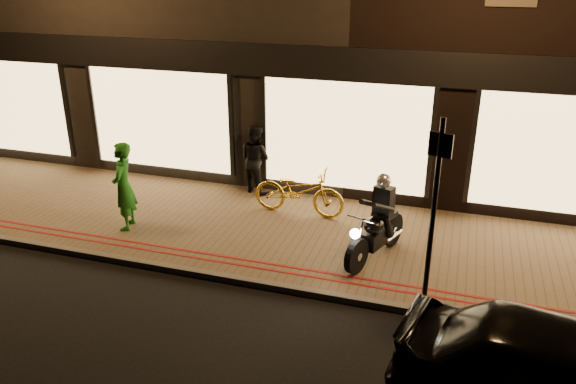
# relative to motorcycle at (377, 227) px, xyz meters

# --- Properties ---
(ground) EXTENTS (90.00, 90.00, 0.00)m
(ground) POSITION_rel_motorcycle_xyz_m (-1.18, -1.48, -0.73)
(ground) COLOR black
(ground) RESTS_ON ground
(sidewalk) EXTENTS (50.00, 4.00, 0.12)m
(sidewalk) POSITION_rel_motorcycle_xyz_m (-1.18, 0.52, -0.67)
(sidewalk) COLOR brown
(sidewalk) RESTS_ON ground
(kerb_stone) EXTENTS (50.00, 0.14, 0.12)m
(kerb_stone) POSITION_rel_motorcycle_xyz_m (-1.18, -1.43, -0.67)
(kerb_stone) COLOR #59544C
(kerb_stone) RESTS_ON ground
(red_kerb_lines) EXTENTS (50.00, 0.26, 0.01)m
(red_kerb_lines) POSITION_rel_motorcycle_xyz_m (-1.18, -0.93, -0.61)
(red_kerb_lines) COLOR maroon
(red_kerb_lines) RESTS_ON sidewalk
(motorcycle) EXTENTS (0.87, 1.87, 1.59)m
(motorcycle) POSITION_rel_motorcycle_xyz_m (0.00, 0.00, 0.00)
(motorcycle) COLOR black
(motorcycle) RESTS_ON sidewalk
(sign_post) EXTENTS (0.34, 0.13, 3.00)m
(sign_post) POSITION_rel_motorcycle_xyz_m (0.98, -1.23, 1.06)
(sign_post) COLOR black
(sign_post) RESTS_ON sidewalk
(bicycle_gold) EXTENTS (1.99, 0.75, 1.03)m
(bicycle_gold) POSITION_rel_motorcycle_xyz_m (-1.89, 1.41, -0.10)
(bicycle_gold) COLOR gold
(bicycle_gold) RESTS_ON sidewalk
(person_green) EXTENTS (0.59, 0.74, 1.79)m
(person_green) POSITION_rel_motorcycle_xyz_m (-4.99, -0.29, 0.28)
(person_green) COLOR #217820
(person_green) RESTS_ON sidewalk
(person_dark) EXTENTS (0.97, 0.89, 1.60)m
(person_dark) POSITION_rel_motorcycle_xyz_m (-3.21, 2.32, 0.19)
(person_dark) COLOR black
(person_dark) RESTS_ON sidewalk
(parked_car) EXTENTS (4.32, 2.38, 1.39)m
(parked_car) POSITION_rel_motorcycle_xyz_m (2.79, -3.29, -0.04)
(parked_car) COLOR black
(parked_car) RESTS_ON ground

